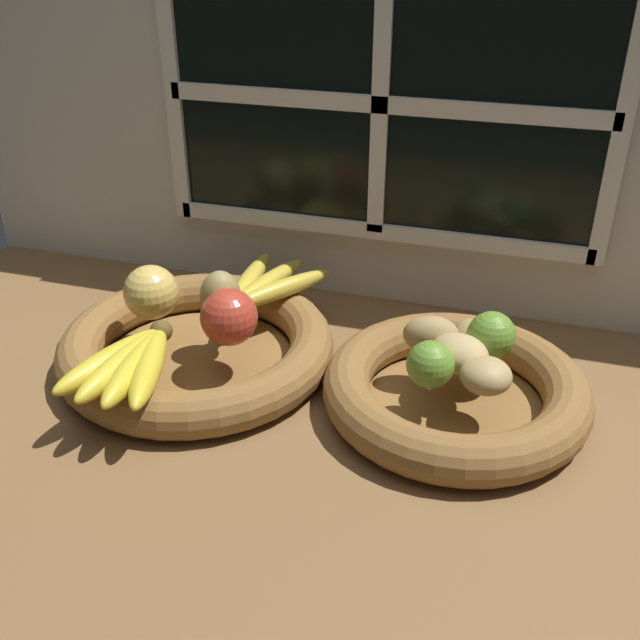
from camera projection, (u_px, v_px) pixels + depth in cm
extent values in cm
cube|color=brown|center=(323.00, 405.00, 94.68)|extent=(140.00, 90.00, 3.00)
cube|color=silver|center=(383.00, 125.00, 105.26)|extent=(140.00, 3.00, 55.00)
cube|color=black|center=(381.00, 103.00, 101.95)|extent=(64.00, 0.80, 38.00)
cube|color=white|center=(380.00, 104.00, 101.45)|extent=(2.40, 1.20, 38.00)
cube|color=white|center=(380.00, 104.00, 101.45)|extent=(64.00, 1.20, 2.40)
cube|color=white|center=(173.00, 89.00, 109.56)|extent=(2.40, 1.20, 40.40)
cube|color=white|center=(624.00, 121.00, 93.33)|extent=(2.40, 1.20, 40.40)
cube|color=white|center=(375.00, 231.00, 110.85)|extent=(64.00, 1.20, 2.40)
cylinder|color=brown|center=(198.00, 361.00, 100.22)|extent=(25.79, 25.79, 1.00)
torus|color=brown|center=(197.00, 346.00, 99.01)|extent=(37.35, 37.35, 5.90)
cylinder|color=brown|center=(454.00, 405.00, 91.31)|extent=(22.23, 22.23, 1.00)
torus|color=brown|center=(455.00, 389.00, 90.10)|extent=(33.01, 33.01, 5.90)
sphere|color=#B73828|center=(229.00, 317.00, 92.42)|extent=(7.41, 7.41, 7.41)
sphere|color=#DBB756|center=(151.00, 292.00, 98.27)|extent=(7.46, 7.46, 7.46)
ellipsoid|color=olive|center=(221.00, 298.00, 96.58)|extent=(7.50, 7.43, 7.69)
ellipsoid|color=gold|center=(111.00, 360.00, 87.38)|extent=(8.20, 17.07, 3.26)
ellipsoid|color=gold|center=(122.00, 364.00, 86.66)|extent=(4.95, 17.12, 3.26)
ellipsoid|color=gold|center=(134.00, 366.00, 86.22)|extent=(4.99, 17.12, 3.26)
ellipsoid|color=gold|center=(149.00, 367.00, 86.09)|extent=(8.24, 17.07, 3.26)
sphere|color=brown|center=(161.00, 331.00, 93.42)|extent=(2.93, 2.93, 2.93)
ellipsoid|color=gold|center=(281.00, 289.00, 104.29)|extent=(12.33, 16.44, 2.67)
ellipsoid|color=gold|center=(267.00, 283.00, 105.95)|extent=(7.47, 18.09, 2.67)
ellipsoid|color=gold|center=(249.00, 280.00, 106.95)|extent=(3.47, 18.15, 2.67)
sphere|color=brown|center=(228.00, 308.00, 99.36)|extent=(2.40, 2.40, 2.40)
ellipsoid|color=tan|center=(459.00, 354.00, 87.52)|extent=(8.61, 7.80, 4.53)
ellipsoid|color=tan|center=(486.00, 376.00, 83.80)|extent=(6.80, 6.69, 4.09)
ellipsoid|color=tan|center=(482.00, 338.00, 91.07)|extent=(9.41, 8.61, 4.20)
ellipsoid|color=#A38451|center=(431.00, 335.00, 90.99)|extent=(7.71, 5.64, 4.92)
sphere|color=olive|center=(430.00, 364.00, 84.41)|extent=(5.67, 5.67, 5.67)
sphere|color=olive|center=(491.00, 335.00, 89.86)|extent=(5.99, 5.99, 5.99)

